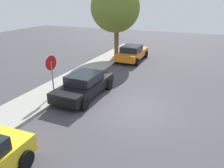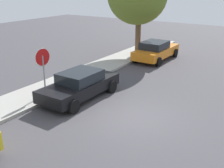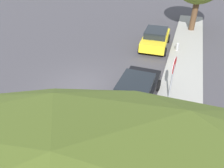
{
  "view_description": "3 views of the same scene",
  "coord_description": "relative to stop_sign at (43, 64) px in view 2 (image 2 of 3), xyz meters",
  "views": [
    {
      "loc": [
        -9.76,
        -2.88,
        5.27
      ],
      "look_at": [
        -0.35,
        1.08,
        1.32
      ],
      "focal_mm": 35.0,
      "sensor_mm": 36.0,
      "label": 1
    },
    {
      "loc": [
        -9.57,
        -5.12,
        5.37
      ],
      "look_at": [
        0.54,
        1.36,
        1.04
      ],
      "focal_mm": 45.0,
      "sensor_mm": 36.0,
      "label": 2
    },
    {
      "loc": [
        8.99,
        4.9,
        6.87
      ],
      "look_at": [
        0.21,
        1.86,
        0.76
      ],
      "focal_mm": 35.0,
      "sensor_mm": 36.0,
      "label": 3
    }
  ],
  "objects": [
    {
      "name": "sidewalk_curb",
      "position": [
        0.4,
        0.54,
        -1.65
      ],
      "size": [
        32.0,
        2.27,
        0.14
      ],
      "primitive_type": "cube",
      "color": "#9E9B93",
      "rests_on": "ground_plane"
    },
    {
      "name": "stop_sign",
      "position": [
        0.0,
        0.0,
        0.0
      ],
      "size": [
        0.88,
        0.11,
        2.47
      ],
      "color": "gray",
      "rests_on": "ground_plane"
    },
    {
      "name": "ground_plane",
      "position": [
        0.4,
        -4.71,
        -1.72
      ],
      "size": [
        60.0,
        60.0,
        0.0
      ],
      "primitive_type": "plane",
      "color": "#423F44"
    },
    {
      "name": "parked_car_black",
      "position": [
        0.8,
        -1.58,
        -1.02
      ],
      "size": [
        4.44,
        2.04,
        1.36
      ],
      "color": "black",
      "rests_on": "ground_plane"
    },
    {
      "name": "parked_car_orange",
      "position": [
        9.57,
        -1.63,
        -1.0
      ],
      "size": [
        4.54,
        2.05,
        1.41
      ],
      "color": "orange",
      "rests_on": "ground_plane"
    }
  ]
}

